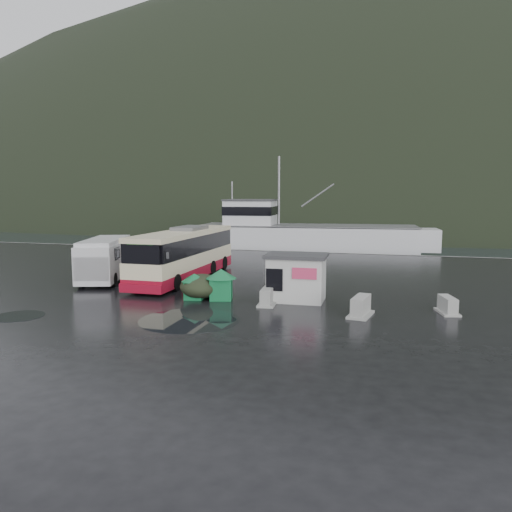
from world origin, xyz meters
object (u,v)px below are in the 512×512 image
(white_van, at_px, (106,281))
(waste_bin_right, at_px, (195,299))
(coach_bus, at_px, (185,279))
(ticket_kiosk, at_px, (296,300))
(jersey_barrier_a, at_px, (360,316))
(jersey_barrier_b, at_px, (267,305))
(jersey_barrier_c, at_px, (447,313))
(dome_tent, at_px, (201,297))
(fishing_trawler, at_px, (307,244))
(waste_bin_left, at_px, (221,299))

(white_van, height_order, waste_bin_right, white_van)
(coach_bus, relative_size, ticket_kiosk, 3.84)
(jersey_barrier_a, bearing_deg, waste_bin_right, 171.01)
(jersey_barrier_b, relative_size, jersey_barrier_c, 1.07)
(waste_bin_right, relative_size, dome_tent, 0.44)
(coach_bus, distance_m, jersey_barrier_b, 8.96)
(waste_bin_right, distance_m, jersey_barrier_c, 12.20)
(waste_bin_right, distance_m, fishing_trawler, 29.20)
(coach_bus, xyz_separation_m, jersey_barrier_a, (11.39, -6.81, 0.00))
(white_van, relative_size, jersey_barrier_c, 4.14)
(ticket_kiosk, bearing_deg, jersey_barrier_a, -37.20)
(coach_bus, height_order, jersey_barrier_c, coach_bus)
(waste_bin_right, height_order, dome_tent, waste_bin_right)
(dome_tent, bearing_deg, waste_bin_left, -11.88)
(white_van, xyz_separation_m, jersey_barrier_a, (15.83, -4.86, 0.00))
(jersey_barrier_b, bearing_deg, waste_bin_right, 175.82)
(dome_tent, relative_size, ticket_kiosk, 1.00)
(jersey_barrier_a, height_order, fishing_trawler, fishing_trawler)
(dome_tent, bearing_deg, white_van, 158.28)
(dome_tent, xyz_separation_m, ticket_kiosk, (4.94, 0.54, 0.00))
(waste_bin_right, bearing_deg, waste_bin_left, 11.41)
(coach_bus, distance_m, dome_tent, 5.83)
(white_van, bearing_deg, waste_bin_left, -38.55)
(jersey_barrier_a, bearing_deg, jersey_barrier_b, 166.93)
(waste_bin_left, bearing_deg, dome_tent, 168.12)
(white_van, relative_size, jersey_barrier_b, 3.88)
(white_van, height_order, waste_bin_left, white_van)
(coach_bus, relative_size, jersey_barrier_c, 7.66)
(waste_bin_left, height_order, dome_tent, waste_bin_left)
(dome_tent, height_order, fishing_trawler, fishing_trawler)
(jersey_barrier_c, relative_size, fishing_trawler, 0.06)
(dome_tent, height_order, jersey_barrier_b, dome_tent)
(waste_bin_left, height_order, ticket_kiosk, ticket_kiosk)
(ticket_kiosk, xyz_separation_m, jersey_barrier_a, (3.36, -2.40, 0.00))
(waste_bin_left, bearing_deg, jersey_barrier_b, -12.30)
(waste_bin_right, relative_size, jersey_barrier_b, 0.82)
(dome_tent, relative_size, jersey_barrier_a, 1.71)
(white_van, xyz_separation_m, waste_bin_right, (7.38, -3.53, 0.00))
(ticket_kiosk, relative_size, jersey_barrier_c, 1.99)
(dome_tent, relative_size, fishing_trawler, 0.11)
(waste_bin_right, bearing_deg, jersey_barrier_b, -4.18)
(jersey_barrier_b, bearing_deg, fishing_trawler, 96.02)
(waste_bin_right, relative_size, jersey_barrier_a, 0.75)
(ticket_kiosk, height_order, jersey_barrier_c, ticket_kiosk)
(waste_bin_left, relative_size, ticket_kiosk, 0.52)
(coach_bus, distance_m, ticket_kiosk, 9.16)
(waste_bin_right, bearing_deg, coach_bus, 118.22)
(jersey_barrier_a, height_order, jersey_barrier_c, jersey_barrier_a)
(ticket_kiosk, xyz_separation_m, fishing_trawler, (-4.27, 28.13, 0.00))
(white_van, bearing_deg, jersey_barrier_c, -27.71)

